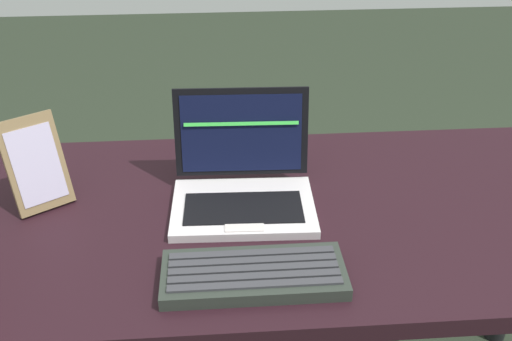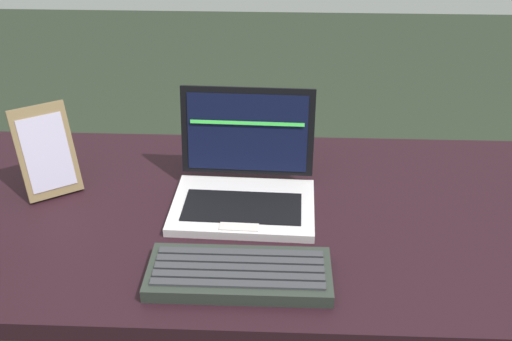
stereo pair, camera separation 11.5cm
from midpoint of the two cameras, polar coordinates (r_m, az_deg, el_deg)
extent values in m
cube|color=black|center=(1.21, 4.67, -4.79)|extent=(1.58, 0.66, 0.04)
cylinder|color=black|center=(1.77, -20.73, -8.11)|extent=(0.07, 0.07, 0.66)
cube|color=silver|center=(1.19, 1.50, -3.66)|extent=(0.30, 0.21, 0.02)
cube|color=black|center=(1.17, 1.47, -3.67)|extent=(0.24, 0.12, 0.00)
cube|color=silver|center=(1.12, 1.30, -5.52)|extent=(0.08, 0.03, 0.00)
cube|color=black|center=(1.23, 1.84, 3.77)|extent=(0.28, 0.05, 0.19)
cube|color=black|center=(1.23, 1.82, 3.63)|extent=(0.25, 0.04, 0.16)
cube|color=#4CF259|center=(1.22, 1.84, 4.58)|extent=(0.24, 0.01, 0.01)
cube|color=#2B322B|center=(1.02, 1.62, -10.20)|extent=(0.32, 0.13, 0.02)
cube|color=#38383D|center=(0.98, 1.60, -11.16)|extent=(0.29, 0.02, 0.00)
cube|color=#38383D|center=(1.00, 1.61, -10.37)|extent=(0.29, 0.02, 0.00)
cube|color=#38383D|center=(1.01, 1.63, -9.59)|extent=(0.29, 0.02, 0.00)
cube|color=#38383D|center=(1.03, 1.65, -8.84)|extent=(0.29, 0.02, 0.00)
cube|color=#38383D|center=(1.05, 1.66, -8.12)|extent=(0.29, 0.02, 0.00)
cube|color=olive|center=(1.27, -17.43, 1.71)|extent=(0.13, 0.12, 0.19)
cube|color=silver|center=(1.26, -17.35, 1.58)|extent=(0.10, 0.09, 0.15)
cube|color=olive|center=(1.34, -17.27, -0.77)|extent=(0.02, 0.02, 0.03)
camera|label=1|loc=(0.06, -87.14, 1.70)|focal=40.90mm
camera|label=2|loc=(0.06, 92.86, -1.70)|focal=40.90mm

